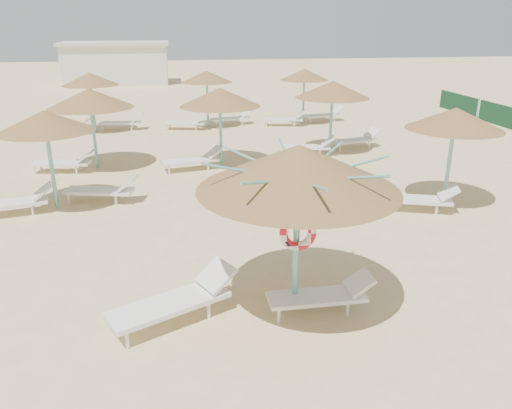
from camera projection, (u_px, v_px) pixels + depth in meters
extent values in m
plane|color=#E0C988|center=(276.00, 301.00, 9.12)|extent=(120.00, 120.00, 0.00)
cylinder|color=#67B4AD|center=(296.00, 245.00, 8.45)|extent=(0.11, 0.11, 2.50)
cone|color=olive|center=(299.00, 167.00, 7.97)|extent=(3.33, 3.33, 0.75)
cylinder|color=#67B4AD|center=(298.00, 183.00, 8.07)|extent=(0.20, 0.20, 0.12)
cylinder|color=#67B4AD|center=(344.00, 168.00, 8.11)|extent=(1.50, 0.04, 0.38)
cylinder|color=#67B4AD|center=(321.00, 160.00, 8.57)|extent=(1.09, 1.09, 0.38)
cylinder|color=#67B4AD|center=(288.00, 158.00, 8.70)|extent=(0.04, 1.50, 0.38)
cylinder|color=#67B4AD|center=(260.00, 163.00, 8.41)|extent=(1.09, 1.09, 0.38)
cylinder|color=#67B4AD|center=(251.00, 172.00, 7.87)|extent=(1.50, 0.04, 0.38)
cylinder|color=#67B4AD|center=(272.00, 182.00, 7.41)|extent=(1.09, 1.09, 0.38)
cylinder|color=#67B4AD|center=(311.00, 185.00, 7.28)|extent=(0.04, 1.50, 0.38)
cylinder|color=#67B4AD|center=(342.00, 178.00, 7.57)|extent=(1.09, 1.09, 0.38)
torus|color=red|center=(298.00, 233.00, 8.26)|extent=(0.64, 0.15, 0.64)
cylinder|color=white|center=(127.00, 340.00, 7.74)|extent=(0.07, 0.07, 0.30)
cylinder|color=white|center=(114.00, 324.00, 8.15)|extent=(0.07, 0.07, 0.30)
cylinder|color=white|center=(209.00, 310.00, 8.54)|extent=(0.07, 0.07, 0.30)
cylinder|color=white|center=(193.00, 297.00, 8.95)|extent=(0.07, 0.07, 0.30)
cube|color=white|center=(169.00, 304.00, 8.35)|extent=(2.14, 1.52, 0.09)
cube|color=white|center=(216.00, 275.00, 8.77)|extent=(0.76, 0.82, 0.40)
cylinder|color=white|center=(279.00, 316.00, 8.43)|extent=(0.05, 0.05, 0.25)
cylinder|color=white|center=(274.00, 302.00, 8.85)|extent=(0.05, 0.05, 0.25)
cylinder|color=white|center=(348.00, 309.00, 8.62)|extent=(0.05, 0.05, 0.25)
cylinder|color=white|center=(339.00, 296.00, 9.04)|extent=(0.05, 0.05, 0.25)
cube|color=white|center=(317.00, 297.00, 8.70)|extent=(1.71, 0.57, 0.07)
cube|color=white|center=(359.00, 282.00, 8.74)|extent=(0.44, 0.54, 0.33)
cylinder|color=#67B4AD|center=(52.00, 167.00, 13.29)|extent=(0.11, 0.11, 2.30)
cone|color=olive|center=(45.00, 121.00, 12.86)|extent=(2.45, 2.45, 0.55)
cylinder|color=#67B4AD|center=(46.00, 130.00, 12.94)|extent=(0.20, 0.20, 0.12)
cylinder|color=white|center=(32.00, 210.00, 13.08)|extent=(0.06, 0.06, 0.28)
cylinder|color=white|center=(33.00, 204.00, 13.51)|extent=(0.06, 0.06, 0.28)
cube|color=white|center=(9.00, 204.00, 13.04)|extent=(1.99, 1.03, 0.08)
cube|color=white|center=(42.00, 191.00, 13.26)|extent=(0.61, 0.69, 0.36)
cylinder|color=white|center=(69.00, 199.00, 13.90)|extent=(0.06, 0.06, 0.28)
cylinder|color=white|center=(76.00, 193.00, 14.37)|extent=(0.06, 0.06, 0.28)
cylinder|color=white|center=(116.00, 200.00, 13.82)|extent=(0.06, 0.06, 0.28)
cylinder|color=white|center=(122.00, 194.00, 14.28)|extent=(0.06, 0.06, 0.28)
cube|color=white|center=(99.00, 191.00, 14.02)|extent=(1.99, 1.03, 0.08)
cube|color=white|center=(128.00, 183.00, 13.89)|extent=(0.61, 0.69, 0.36)
cylinder|color=#67B4AD|center=(94.00, 135.00, 17.01)|extent=(0.11, 0.11, 2.30)
cone|color=olive|center=(90.00, 98.00, 16.58)|extent=(2.84, 2.84, 0.64)
cylinder|color=#67B4AD|center=(91.00, 106.00, 16.66)|extent=(0.20, 0.20, 0.12)
cylinder|color=white|center=(35.00, 171.00, 16.56)|extent=(0.06, 0.06, 0.28)
cylinder|color=white|center=(41.00, 166.00, 17.02)|extent=(0.06, 0.06, 0.28)
cylinder|color=white|center=(76.00, 170.00, 16.60)|extent=(0.06, 0.06, 0.28)
cylinder|color=white|center=(81.00, 166.00, 17.07)|extent=(0.06, 0.06, 0.28)
cube|color=white|center=(61.00, 163.00, 16.76)|extent=(1.96, 0.85, 0.08)
cube|color=white|center=(86.00, 156.00, 16.70)|extent=(0.56, 0.66, 0.36)
cylinder|color=#67B4AD|center=(93.00, 107.00, 22.61)|extent=(0.11, 0.11, 2.30)
cone|color=olive|center=(90.00, 79.00, 22.18)|extent=(2.49, 2.49, 0.56)
cylinder|color=#67B4AD|center=(91.00, 84.00, 22.26)|extent=(0.20, 0.20, 0.12)
cylinder|color=white|center=(49.00, 133.00, 22.00)|extent=(0.06, 0.06, 0.28)
cylinder|color=white|center=(51.00, 131.00, 22.46)|extent=(0.06, 0.06, 0.28)
cylinder|color=white|center=(82.00, 132.00, 22.33)|extent=(0.06, 0.06, 0.28)
cylinder|color=white|center=(82.00, 130.00, 22.78)|extent=(0.06, 0.06, 0.28)
cube|color=white|center=(68.00, 127.00, 22.36)|extent=(1.95, 0.80, 0.08)
cube|color=white|center=(88.00, 121.00, 22.48)|extent=(0.54, 0.64, 0.36)
cylinder|color=white|center=(102.00, 128.00, 23.12)|extent=(0.06, 0.06, 0.28)
cylinder|color=white|center=(104.00, 126.00, 23.59)|extent=(0.06, 0.06, 0.28)
cylinder|color=white|center=(132.00, 128.00, 23.20)|extent=(0.06, 0.06, 0.28)
cylinder|color=white|center=(133.00, 126.00, 23.67)|extent=(0.06, 0.06, 0.28)
cube|color=white|center=(120.00, 123.00, 23.34)|extent=(1.95, 0.80, 0.08)
cube|color=white|center=(138.00, 118.00, 23.31)|extent=(0.54, 0.64, 0.36)
cylinder|color=#67B4AD|center=(221.00, 133.00, 17.27)|extent=(0.11, 0.11, 2.30)
cone|color=olive|center=(220.00, 97.00, 16.84)|extent=(2.75, 2.75, 0.62)
cylinder|color=#67B4AD|center=(220.00, 104.00, 16.92)|extent=(0.20, 0.20, 0.12)
cylinder|color=white|center=(169.00, 170.00, 16.59)|extent=(0.06, 0.06, 0.28)
cylinder|color=white|center=(166.00, 166.00, 17.02)|extent=(0.06, 0.06, 0.28)
cylinder|color=white|center=(208.00, 166.00, 17.05)|extent=(0.06, 0.06, 0.28)
cylinder|color=white|center=(204.00, 163.00, 17.49)|extent=(0.06, 0.06, 0.28)
cube|color=white|center=(190.00, 161.00, 17.02)|extent=(1.99, 1.01, 0.08)
cube|color=white|center=(214.00, 152.00, 17.23)|extent=(0.60, 0.69, 0.36)
cylinder|color=#67B4AD|center=(207.00, 103.00, 23.63)|extent=(0.11, 0.11, 2.30)
cone|color=olive|center=(207.00, 76.00, 23.20)|extent=(2.36, 2.36, 0.53)
cylinder|color=#67B4AD|center=(207.00, 81.00, 23.28)|extent=(0.20, 0.20, 0.12)
cylinder|color=white|center=(167.00, 127.00, 23.26)|extent=(0.06, 0.06, 0.28)
cylinder|color=white|center=(170.00, 125.00, 23.73)|extent=(0.06, 0.06, 0.28)
cylinder|color=white|center=(196.00, 128.00, 23.17)|extent=(0.06, 0.06, 0.28)
cylinder|color=white|center=(198.00, 126.00, 23.63)|extent=(0.06, 0.06, 0.28)
cube|color=white|center=(185.00, 123.00, 23.38)|extent=(1.99, 1.05, 0.08)
cube|color=white|center=(203.00, 118.00, 23.23)|extent=(0.61, 0.70, 0.36)
cylinder|color=white|center=(216.00, 124.00, 23.91)|extent=(0.06, 0.06, 0.28)
cylinder|color=white|center=(213.00, 123.00, 24.35)|extent=(0.06, 0.06, 0.28)
cylinder|color=white|center=(242.00, 122.00, 24.41)|extent=(0.06, 0.06, 0.28)
cylinder|color=white|center=(239.00, 121.00, 24.84)|extent=(0.06, 0.06, 0.28)
cube|color=white|center=(230.00, 119.00, 24.36)|extent=(1.99, 1.05, 0.08)
cube|color=white|center=(246.00, 113.00, 24.59)|extent=(0.61, 0.70, 0.36)
cylinder|color=#67B4AD|center=(449.00, 164.00, 13.60)|extent=(0.11, 0.11, 2.30)
cone|color=olive|center=(455.00, 118.00, 13.18)|extent=(2.54, 2.54, 0.57)
cylinder|color=#67B4AD|center=(454.00, 127.00, 13.26)|extent=(0.20, 0.20, 0.12)
cylinder|color=white|center=(384.00, 207.00, 13.31)|extent=(0.06, 0.06, 0.28)
cylinder|color=white|center=(383.00, 201.00, 13.77)|extent=(0.06, 0.06, 0.28)
cylinder|color=white|center=(437.00, 210.00, 13.10)|extent=(0.06, 0.06, 0.28)
cylinder|color=white|center=(433.00, 204.00, 13.56)|extent=(0.06, 0.06, 0.28)
cube|color=white|center=(414.00, 199.00, 13.35)|extent=(2.00, 1.20, 0.08)
cube|color=white|center=(449.00, 193.00, 13.14)|extent=(0.65, 0.72, 0.36)
cylinder|color=#67B4AD|center=(331.00, 122.00, 19.17)|extent=(0.11, 0.11, 2.30)
cone|color=olive|center=(333.00, 89.00, 18.74)|extent=(2.80, 2.80, 0.63)
cylinder|color=#67B4AD|center=(332.00, 96.00, 18.82)|extent=(0.20, 0.20, 0.12)
cylinder|color=white|center=(284.00, 153.00, 18.81)|extent=(0.06, 0.06, 0.28)
cylinder|color=white|center=(284.00, 149.00, 19.27)|extent=(0.06, 0.06, 0.28)
cylinder|color=white|center=(320.00, 153.00, 18.71)|extent=(0.06, 0.06, 0.28)
cylinder|color=white|center=(319.00, 150.00, 19.18)|extent=(0.06, 0.06, 0.28)
cube|color=white|center=(305.00, 147.00, 18.92)|extent=(1.99, 1.05, 0.08)
cube|color=white|center=(328.00, 141.00, 18.78)|extent=(0.61, 0.70, 0.36)
cylinder|color=white|center=(340.00, 148.00, 19.46)|extent=(0.06, 0.06, 0.28)
cylinder|color=white|center=(333.00, 145.00, 19.89)|extent=(0.06, 0.06, 0.28)
cylinder|color=white|center=(369.00, 145.00, 19.95)|extent=(0.06, 0.06, 0.28)
cylinder|color=white|center=(362.00, 142.00, 20.38)|extent=(0.06, 0.06, 0.28)
cube|color=white|center=(354.00, 141.00, 19.90)|extent=(1.99, 1.05, 0.08)
cube|color=white|center=(372.00, 133.00, 20.13)|extent=(0.61, 0.70, 0.36)
cylinder|color=#67B4AD|center=(304.00, 100.00, 24.47)|extent=(0.11, 0.11, 2.30)
cone|color=olive|center=(304.00, 74.00, 24.04)|extent=(2.35, 2.35, 0.53)
cylinder|color=#67B4AD|center=(304.00, 79.00, 24.12)|extent=(0.20, 0.20, 0.12)
cylinder|color=white|center=(266.00, 124.00, 24.07)|extent=(0.06, 0.06, 0.28)
cylinder|color=white|center=(267.00, 122.00, 24.54)|extent=(0.06, 0.06, 0.28)
cylinder|color=white|center=(294.00, 124.00, 24.02)|extent=(0.06, 0.06, 0.28)
cylinder|color=white|center=(294.00, 122.00, 24.49)|extent=(0.06, 0.06, 0.28)
cube|color=white|center=(283.00, 119.00, 24.22)|extent=(1.99, 0.99, 0.08)
cube|color=white|center=(301.00, 114.00, 24.10)|extent=(0.60, 0.69, 0.36)
cylinder|color=white|center=(311.00, 121.00, 24.77)|extent=(0.06, 0.06, 0.28)
cylinder|color=white|center=(306.00, 119.00, 25.21)|extent=(0.06, 0.06, 0.28)
cylinder|color=white|center=(334.00, 119.00, 25.23)|extent=(0.06, 0.06, 0.28)
cylinder|color=white|center=(330.00, 117.00, 25.66)|extent=(0.06, 0.06, 0.28)
cube|color=white|center=(323.00, 115.00, 25.20)|extent=(1.99, 0.99, 0.08)
cube|color=white|center=(338.00, 110.00, 25.40)|extent=(0.60, 0.69, 0.36)
cube|color=silver|center=(117.00, 65.00, 40.10)|extent=(8.00, 4.00, 3.00)
cube|color=beige|center=(115.00, 43.00, 39.53)|extent=(8.40, 4.40, 0.25)
cube|color=#184825|center=(503.00, 116.00, 24.04)|extent=(0.08, 3.80, 1.00)
cube|color=#184825|center=(458.00, 103.00, 27.74)|extent=(0.08, 3.80, 1.00)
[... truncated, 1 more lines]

